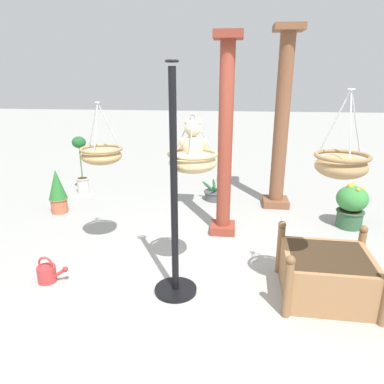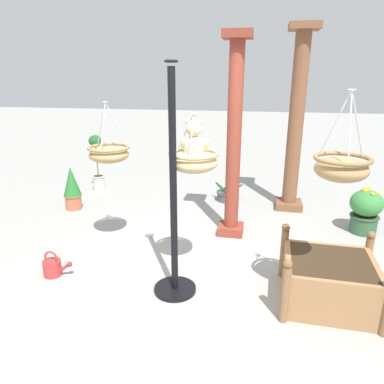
% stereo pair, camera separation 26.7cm
% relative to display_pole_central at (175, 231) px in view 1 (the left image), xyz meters
% --- Properties ---
extents(ground_plane, '(40.00, 40.00, 0.00)m').
position_rel_display_pole_central_xyz_m(ground_plane, '(0.16, 0.03, -0.69)').
color(ground_plane, '#9E9E99').
extents(display_pole_central, '(0.44, 0.44, 2.29)m').
position_rel_display_pole_central_xyz_m(display_pole_central, '(0.00, 0.00, 0.00)').
color(display_pole_central, black).
rests_on(display_pole_central, ground).
extents(hanging_basket_with_teddy, '(0.50, 0.50, 0.58)m').
position_rel_display_pole_central_xyz_m(hanging_basket_with_teddy, '(0.15, 0.25, 0.66)').
color(hanging_basket_with_teddy, tan).
extents(teddy_bear, '(0.28, 0.24, 0.41)m').
position_rel_display_pole_central_xyz_m(teddy_bear, '(0.15, 0.27, 0.84)').
color(teddy_bear, beige).
extents(hanging_basket_left_high, '(0.50, 0.50, 0.72)m').
position_rel_display_pole_central_xyz_m(hanging_basket_left_high, '(-1.00, 0.81, 0.57)').
color(hanging_basket_left_high, tan).
extents(hanging_basket_right_low, '(0.46, 0.46, 0.73)m').
position_rel_display_pole_central_xyz_m(hanging_basket_right_low, '(1.45, -0.15, 0.75)').
color(hanging_basket_right_low, '#A37F51').
extents(greenhouse_pillar_left, '(0.45, 0.45, 2.89)m').
position_rel_display_pole_central_xyz_m(greenhouse_pillar_left, '(1.32, 2.77, 0.70)').
color(greenhouse_pillar_left, brown).
rests_on(greenhouse_pillar_left, ground).
extents(greenhouse_pillar_right, '(0.37, 0.37, 2.68)m').
position_rel_display_pole_central_xyz_m(greenhouse_pillar_right, '(0.44, 1.56, 0.60)').
color(greenhouse_pillar_right, brown).
rests_on(greenhouse_pillar_right, ground).
extents(wooden_planter_box, '(0.97, 0.92, 0.63)m').
position_rel_display_pole_central_xyz_m(wooden_planter_box, '(1.53, 0.11, -0.44)').
color(wooden_planter_box, '#9E7047').
rests_on(wooden_planter_box, ground).
extents(potted_plant_tall_leafy, '(0.54, 0.54, 0.35)m').
position_rel_display_pole_central_xyz_m(potted_plant_tall_leafy, '(0.26, 2.95, -0.58)').
color(potted_plant_tall_leafy, '#4C4C51').
rests_on(potted_plant_tall_leafy, ground).
extents(potted_plant_bushy_green, '(0.30, 0.30, 0.73)m').
position_rel_display_pole_central_xyz_m(potted_plant_bushy_green, '(-2.26, 2.02, -0.32)').
color(potted_plant_bushy_green, '#BC6042').
rests_on(potted_plant_bushy_green, ground).
extents(potted_plant_small_succulent, '(0.25, 0.25, 1.09)m').
position_rel_display_pole_central_xyz_m(potted_plant_small_succulent, '(-2.29, 3.07, -0.16)').
color(potted_plant_small_succulent, beige).
rests_on(potted_plant_small_succulent, ground).
extents(potted_plant_conical_shrub, '(0.45, 0.45, 0.68)m').
position_rel_display_pole_central_xyz_m(potted_plant_conical_shrub, '(2.31, 1.95, -0.35)').
color(potted_plant_conical_shrub, '#2D5638').
rests_on(potted_plant_conical_shrub, ground).
extents(watering_can, '(0.35, 0.20, 0.30)m').
position_rel_display_pole_central_xyz_m(watering_can, '(-1.42, 0.03, -0.59)').
color(watering_can, '#B23333').
rests_on(watering_can, ground).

